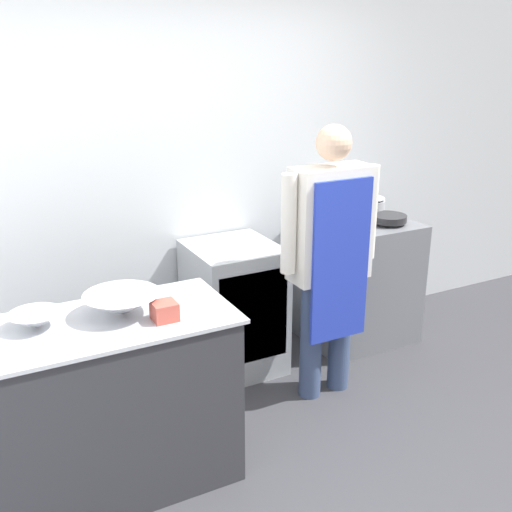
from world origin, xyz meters
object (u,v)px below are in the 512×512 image
(plastic_tub, at_px, (164,311))
(sauce_pot, at_px, (370,205))
(person_cook, at_px, (330,248))
(mixing_bowl, at_px, (122,304))
(stove, at_px, (358,281))
(saute_pan, at_px, (388,218))
(fridge_unit, at_px, (234,307))
(stock_pot, at_px, (334,202))

(plastic_tub, distance_m, sauce_pot, 2.22)
(person_cook, distance_m, mixing_bowl, 1.35)
(plastic_tub, bearing_deg, stove, 26.11)
(person_cook, height_order, saute_pan, person_cook)
(person_cook, xyz_separation_m, saute_pan, (0.80, 0.43, -0.02))
(stove, xyz_separation_m, fridge_unit, (-1.02, 0.03, -0.02))
(stock_pot, bearing_deg, sauce_pot, 0.00)
(stove, distance_m, saute_pan, 0.54)
(person_cook, relative_size, plastic_tub, 15.18)
(plastic_tub, xyz_separation_m, saute_pan, (1.98, 0.78, 0.00))
(sauce_pot, bearing_deg, mixing_bowl, -158.16)
(stove, relative_size, plastic_tub, 8.27)
(person_cook, distance_m, saute_pan, 0.91)
(saute_pan, bearing_deg, mixing_bowl, -163.42)
(mixing_bowl, height_order, sauce_pot, sauce_pot)
(fridge_unit, xyz_separation_m, stock_pot, (0.85, 0.08, 0.63))
(mixing_bowl, relative_size, saute_pan, 1.41)
(saute_pan, height_order, sauce_pot, sauce_pot)
(mixing_bowl, distance_m, sauce_pot, 2.30)
(stove, bearing_deg, sauce_pot, 35.49)
(stove, height_order, plastic_tub, plastic_tub)
(stock_pot, relative_size, sauce_pot, 1.34)
(plastic_tub, xyz_separation_m, sauce_pot, (1.98, 1.00, 0.05))
(stove, relative_size, fridge_unit, 1.06)
(stove, bearing_deg, stock_pot, 147.64)
(mixing_bowl, relative_size, stock_pot, 1.24)
(saute_pan, bearing_deg, plastic_tub, -158.38)
(stove, bearing_deg, fridge_unit, 178.04)
(saute_pan, relative_size, sauce_pot, 1.18)
(sauce_pot, bearing_deg, plastic_tub, -153.08)
(stove, xyz_separation_m, person_cook, (-0.65, -0.54, 0.52))
(fridge_unit, height_order, sauce_pot, sauce_pot)
(mixing_bowl, height_order, saute_pan, mixing_bowl)
(person_cook, bearing_deg, plastic_tub, -163.33)
(plastic_tub, height_order, stock_pot, stock_pot)
(person_cook, distance_m, stock_pot, 0.81)
(fridge_unit, xyz_separation_m, mixing_bowl, (-0.96, -0.78, 0.52))
(saute_pan, bearing_deg, stock_pot, 146.40)
(mixing_bowl, relative_size, sauce_pot, 1.66)
(stove, height_order, mixing_bowl, mixing_bowl)
(person_cook, xyz_separation_m, plastic_tub, (-1.17, -0.35, -0.03))
(fridge_unit, relative_size, person_cook, 0.52)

